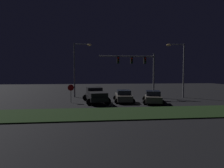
% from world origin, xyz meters
% --- Properties ---
extents(ground_plane, '(80.00, 80.00, 0.00)m').
position_xyz_m(ground_plane, '(0.00, 0.00, 0.00)').
color(ground_plane, black).
extents(grass_median, '(27.42, 5.11, 0.10)m').
position_xyz_m(grass_median, '(0.00, -8.06, 0.05)').
color(grass_median, black).
rests_on(grass_median, ground_plane).
extents(pickup_truck, '(3.41, 5.64, 1.80)m').
position_xyz_m(pickup_truck, '(-3.58, -1.18, 1.00)').
color(pickup_truck, black).
rests_on(pickup_truck, ground_plane).
extents(car_sedan, '(2.67, 4.51, 1.51)m').
position_xyz_m(car_sedan, '(-0.08, -1.26, 0.74)').
color(car_sedan, '#514C47').
rests_on(car_sedan, ground_plane).
extents(car_sedan_far, '(3.17, 4.71, 1.51)m').
position_xyz_m(car_sedan_far, '(3.30, -2.54, 0.74)').
color(car_sedan_far, '#514C47').
rests_on(car_sedan_far, ground_plane).
extents(traffic_signal_gantry, '(8.32, 0.56, 6.50)m').
position_xyz_m(traffic_signal_gantry, '(2.75, 2.70, 4.90)').
color(traffic_signal_gantry, slate).
rests_on(traffic_signal_gantry, ground_plane).
extents(street_lamp_left, '(2.70, 0.44, 8.13)m').
position_xyz_m(street_lamp_left, '(-6.09, 4.22, 5.13)').
color(street_lamp_left, slate).
rests_on(street_lamp_left, ground_plane).
extents(street_lamp_right, '(2.84, 0.44, 7.98)m').
position_xyz_m(street_lamp_right, '(8.95, 2.06, 5.06)').
color(street_lamp_right, slate).
rests_on(street_lamp_right, ground_plane).
extents(stop_sign, '(0.76, 0.08, 2.23)m').
position_xyz_m(stop_sign, '(-6.60, -1.19, 1.56)').
color(stop_sign, slate).
rests_on(stop_sign, ground_plane).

